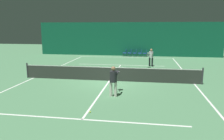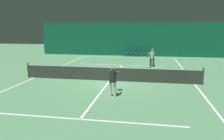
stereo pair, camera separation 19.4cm
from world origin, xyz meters
name	(u,v)px [view 1 (the left image)]	position (x,y,z in m)	size (l,w,h in m)	color
ground_plane	(109,81)	(0.00, 0.00, 0.00)	(60.00, 60.00, 0.00)	#4C7F56
backdrop_curtain	(127,39)	(0.00, 13.53, 2.10)	(23.00, 0.12, 4.20)	#0F5138
court_line_baseline_far	(126,57)	(0.00, 11.90, 0.00)	(11.00, 0.10, 0.00)	white
court_line_service_far	(121,65)	(0.00, 6.40, 0.00)	(8.25, 0.10, 0.00)	white
court_line_service_near	(82,119)	(0.00, -6.40, 0.00)	(8.25, 0.10, 0.00)	white
court_line_sideline_left	(34,78)	(-5.50, 0.00, 0.00)	(0.10, 23.80, 0.00)	white
court_line_sideline_right	(194,84)	(5.50, 0.00, 0.00)	(0.10, 23.80, 0.00)	white
court_line_centre	(109,81)	(0.00, 0.00, 0.00)	(0.10, 12.80, 0.00)	white
tennis_net	(109,73)	(0.00, 0.00, 0.51)	(12.00, 0.10, 1.07)	#2D332D
player_near	(113,79)	(0.77, -3.31, 0.93)	(0.44, 1.34, 1.60)	beige
player_far	(151,56)	(2.84, 6.15, 0.95)	(0.74, 1.37, 1.63)	#2D2D38
courtside_chair_0	(125,52)	(-0.20, 12.98, 0.49)	(0.44, 0.44, 0.84)	#2D2D2D
courtside_chair_1	(130,52)	(0.42, 12.98, 0.49)	(0.44, 0.44, 0.84)	#2D2D2D
courtside_chair_2	(135,53)	(1.05, 12.98, 0.49)	(0.44, 0.44, 0.84)	#2D2D2D
courtside_chair_3	(140,53)	(1.68, 12.98, 0.49)	(0.44, 0.44, 0.84)	#2D2D2D
courtside_chair_4	(145,53)	(2.31, 12.98, 0.49)	(0.44, 0.44, 0.84)	#2D2D2D
tennis_ball	(90,112)	(0.13, -5.68, 0.03)	(0.07, 0.07, 0.07)	#D1DB33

